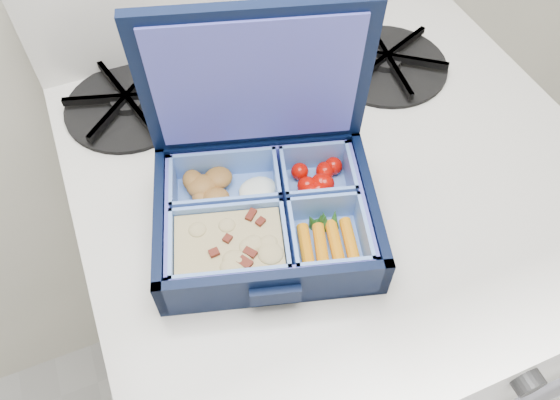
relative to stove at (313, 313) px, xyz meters
name	(u,v)px	position (x,y,z in m)	size (l,w,h in m)	color
stove	(313,313)	(0.00, 0.00, 0.00)	(0.64, 0.64, 0.96)	silver
bento_box	(266,217)	(-0.12, -0.08, 0.51)	(0.23, 0.18, 0.06)	black
burner_grate	(386,59)	(0.14, 0.12, 0.49)	(0.18, 0.18, 0.03)	black
burner_grate_rear	(128,102)	(-0.22, 0.18, 0.49)	(0.17, 0.17, 0.02)	black
fork	(325,129)	(0.01, 0.04, 0.48)	(0.02, 0.19, 0.01)	#A4A6BD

